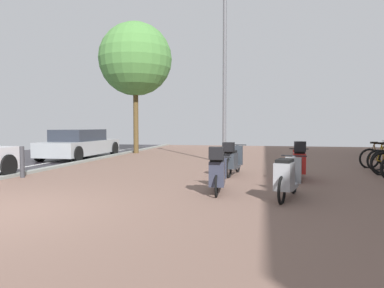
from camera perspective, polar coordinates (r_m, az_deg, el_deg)
The scene contains 10 objects.
ground at distance 5.88m, azimuth -19.26°, elevation -11.32°, with size 21.00×40.00×0.13m.
bicycle_rack_09 at distance 13.35m, azimuth 27.58°, elevation -1.99°, with size 1.31×0.48×0.94m.
scooter_near at distance 10.10m, azimuth 6.39°, elevation -2.50°, with size 0.57×1.80×0.98m.
scooter_mid at distance 7.09m, azimuth 14.82°, elevation -5.18°, with size 0.70×1.65×0.82m.
scooter_far at distance 7.46m, azimuth 4.07°, elevation -4.42°, with size 0.52×1.73×1.01m.
scooter_extra at distance 9.61m, azimuth 16.68°, elevation -2.79°, with size 0.52×1.85×1.04m.
parked_car_far at distance 16.20m, azimuth -17.36°, elevation -0.04°, with size 1.79×4.46×1.23m.
lamp_post at distance 13.67m, azimuth 5.21°, elevation 12.49°, with size 0.20×0.52×6.69m.
street_tree at distance 18.64m, azimuth -8.98°, elevation 13.15°, with size 3.64×3.64×6.54m.
bollard_far at distance 10.72m, azimuth -25.37°, elevation -2.60°, with size 0.12×0.12×0.84m.
Camera 1 is at (4.35, -4.89, 1.41)m, focal length 33.57 mm.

